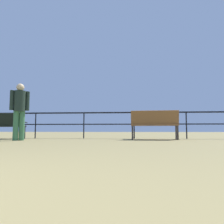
{
  "coord_description": "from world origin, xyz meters",
  "views": [
    {
      "loc": [
        1.67,
        -0.17,
        0.32
      ],
      "look_at": [
        1.1,
        6.92,
        0.94
      ],
      "focal_mm": 32.82,
      "sensor_mm": 36.0,
      "label": 1
    }
  ],
  "objects": [
    {
      "name": "bench_near_left",
      "position": [
        -2.76,
        6.68,
        0.5
      ],
      "size": [
        1.49,
        0.67,
        0.9
      ],
      "color": "black",
      "rests_on": "ground_plane"
    },
    {
      "name": "person_by_bench",
      "position": [
        -1.65,
        5.8,
        1.0
      ],
      "size": [
        0.49,
        0.35,
        1.74
      ],
      "color": "#3A7044",
      "rests_on": "ground_plane"
    },
    {
      "name": "bench_near_right",
      "position": [
        2.53,
        6.68,
        0.54
      ],
      "size": [
        1.56,
        0.67,
        0.95
      ],
      "color": "brown",
      "rests_on": "ground_plane"
    },
    {
      "name": "pier_railing",
      "position": [
        -0.0,
        7.42,
        0.73
      ],
      "size": [
        22.63,
        0.05,
        0.98
      ],
      "color": "black",
      "rests_on": "ground_plane"
    }
  ]
}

